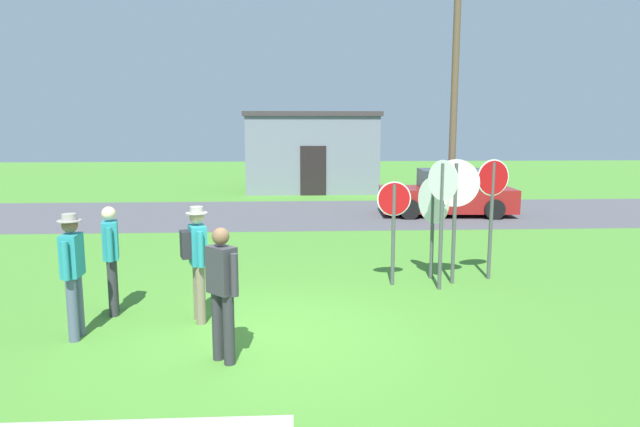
% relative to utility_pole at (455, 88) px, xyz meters
% --- Properties ---
extents(ground_plane, '(80.00, 80.00, 0.00)m').
position_rel_utility_pole_xyz_m(ground_plane, '(-5.90, -11.61, -4.18)').
color(ground_plane, '#47842D').
extents(street_asphalt, '(60.00, 6.40, 0.01)m').
position_rel_utility_pole_xyz_m(street_asphalt, '(-5.90, -0.52, -4.17)').
color(street_asphalt, '#4C4C51').
rests_on(street_asphalt, ground).
extents(building_background, '(5.92, 4.75, 3.55)m').
position_rel_utility_pole_xyz_m(building_background, '(-4.62, 6.83, -2.40)').
color(building_background, slate).
rests_on(building_background, ground).
extents(utility_pole, '(1.80, 0.24, 7.99)m').
position_rel_utility_pole_xyz_m(utility_pole, '(0.00, 0.00, 0.00)').
color(utility_pole, brown).
rests_on(utility_pole, ground).
extents(parked_car_on_street, '(4.41, 2.23, 1.51)m').
position_rel_utility_pole_xyz_m(parked_car_on_street, '(-0.39, -1.04, -3.49)').
color(parked_car_on_street, maroon).
rests_on(parked_car_on_street, ground).
extents(stop_sign_nearest, '(0.37, 0.63, 2.32)m').
position_rel_utility_pole_xyz_m(stop_sign_nearest, '(-2.94, -9.43, -2.60)').
color(stop_sign_nearest, '#474C4C').
rests_on(stop_sign_nearest, ground).
extents(stop_sign_rear_left, '(0.62, 0.07, 1.91)m').
position_rel_utility_pole_xyz_m(stop_sign_rear_left, '(-3.73, -9.11, -2.90)').
color(stop_sign_rear_left, '#474C4C').
rests_on(stop_sign_rear_left, ground).
extents(stop_sign_leaning_left, '(0.86, 0.12, 2.31)m').
position_rel_utility_pole_xyz_m(stop_sign_leaning_left, '(-2.60, -9.07, -2.58)').
color(stop_sign_leaning_left, '#474C4C').
rests_on(stop_sign_leaning_left, ground).
extents(stop_sign_center_cluster, '(0.66, 0.19, 2.29)m').
position_rel_utility_pole_xyz_m(stop_sign_center_cluster, '(-1.81, -8.80, -2.63)').
color(stop_sign_center_cluster, '#474C4C').
rests_on(stop_sign_center_cluster, ground).
extents(stop_sign_low_front, '(0.39, 0.80, 1.95)m').
position_rel_utility_pole_xyz_m(stop_sign_low_front, '(-2.91, -8.72, -2.85)').
color(stop_sign_low_front, '#474C4C').
rests_on(stop_sign_low_front, ground).
extents(person_in_teal, '(0.43, 0.54, 1.74)m').
position_rel_utility_pole_xyz_m(person_in_teal, '(-6.98, -10.90, -3.17)').
color(person_in_teal, '#7A6B56').
rests_on(person_in_teal, ground).
extents(person_in_dark_shirt, '(0.32, 0.57, 1.74)m').
position_rel_utility_pole_xyz_m(person_in_dark_shirt, '(-8.55, -11.47, -3.19)').
color(person_in_dark_shirt, '#4C5670').
rests_on(person_in_dark_shirt, ground).
extents(person_near_signs, '(0.30, 0.55, 1.69)m').
position_rel_utility_pole_xyz_m(person_near_signs, '(-8.35, -10.47, -3.23)').
color(person_near_signs, '#2D2D33').
rests_on(person_near_signs, ground).
extents(person_holding_notes, '(0.43, 0.43, 1.69)m').
position_rel_utility_pole_xyz_m(person_holding_notes, '(-6.44, -12.36, -3.23)').
color(person_holding_notes, '#2D2D33').
rests_on(person_holding_notes, ground).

